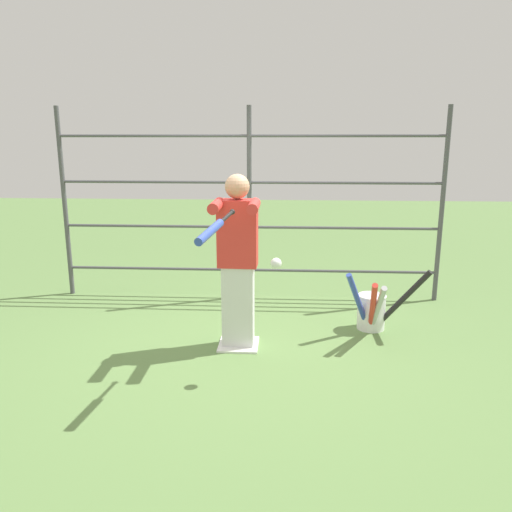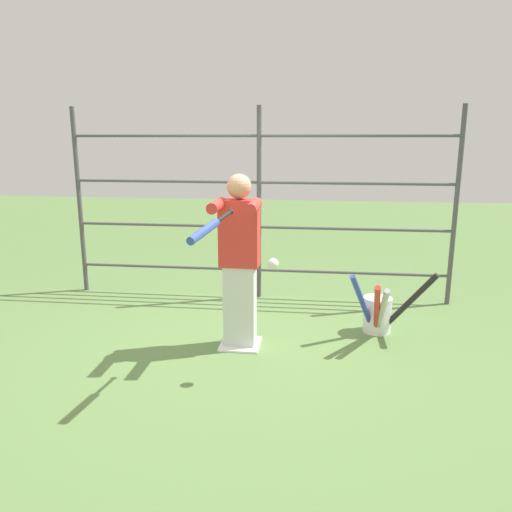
% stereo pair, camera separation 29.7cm
% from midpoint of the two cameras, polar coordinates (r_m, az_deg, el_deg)
% --- Properties ---
extents(ground_plane, '(24.00, 24.00, 0.00)m').
position_cam_midpoint_polar(ground_plane, '(5.17, -0.13, -10.14)').
color(ground_plane, '#608447').
extents(home_plate, '(0.40, 0.40, 0.02)m').
position_cam_midpoint_polar(home_plate, '(5.16, -0.13, -10.04)').
color(home_plate, white).
rests_on(home_plate, ground).
extents(fence_backstop, '(4.88, 0.06, 2.45)m').
position_cam_midpoint_polar(fence_backstop, '(6.38, 1.69, 5.85)').
color(fence_backstop, '#4C4C51').
rests_on(fence_backstop, ground).
extents(batter, '(0.44, 0.59, 1.73)m').
position_cam_midpoint_polar(batter, '(4.85, -0.16, -0.04)').
color(batter, silver).
rests_on(batter, ground).
extents(baseball_bat_swinging, '(0.23, 0.79, 0.17)m').
position_cam_midpoint_polar(baseball_bat_swinging, '(3.90, -3.37, 3.14)').
color(baseball_bat_swinging, black).
extents(softball_in_flight, '(0.10, 0.10, 0.10)m').
position_cam_midpoint_polar(softball_in_flight, '(4.22, 3.99, -0.91)').
color(softball_in_flight, white).
extents(bat_bucket, '(0.91, 0.77, 0.74)m').
position_cam_midpoint_polar(bat_bucket, '(5.56, 15.34, -6.27)').
color(bat_bucket, white).
rests_on(bat_bucket, ground).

